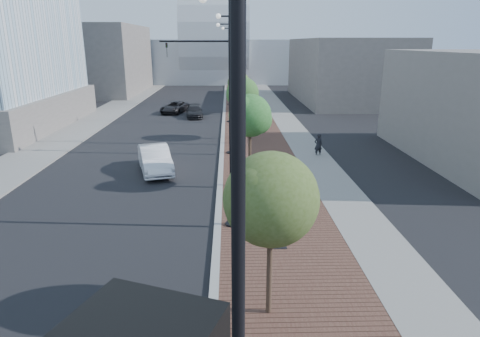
{
  "coord_description": "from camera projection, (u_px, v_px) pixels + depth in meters",
  "views": [
    {
      "loc": [
        0.5,
        -6.29,
        7.52
      ],
      "look_at": [
        1.0,
        12.0,
        2.0
      ],
      "focal_mm": 31.35,
      "sensor_mm": 36.0,
      "label": 1
    }
  ],
  "objects": [
    {
      "name": "streetlight_2",
      "position": [
        230.0,
        85.0,
        27.86
      ],
      "size": [
        1.72,
        0.56,
        9.28
      ],
      "color": "black",
      "rests_on": "ground"
    },
    {
      "name": "utility_cover_1",
      "position": [
        280.0,
        246.0,
        15.86
      ],
      "size": [
        0.5,
        0.5,
        0.02
      ],
      "primitive_type": "cube",
      "color": "black",
      "rests_on": "sidewalk"
    },
    {
      "name": "dark_car_far",
      "position": [
        194.0,
        112.0,
        43.72
      ],
      "size": [
        2.11,
        4.26,
        1.19
      ],
      "primitive_type": "imported",
      "rotation": [
        0.0,
        0.0,
        0.11
      ],
      "color": "black",
      "rests_on": "ground"
    },
    {
      "name": "west_sidewalk",
      "position": [
        106.0,
        113.0,
        46.11
      ],
      "size": [
        4.0,
        140.0,
        0.12
      ],
      "primitive_type": "cube",
      "color": "slate",
      "rests_on": "ground"
    },
    {
      "name": "commercial_block_nw",
      "position": [
        94.0,
        60.0,
        63.64
      ],
      "size": [
        14.0,
        20.0,
        10.0
      ],
      "primitive_type": "cube",
      "color": "#655F5B",
      "rests_on": "ground"
    },
    {
      "name": "utility_cover_2",
      "position": [
        259.0,
        165.0,
        26.39
      ],
      "size": [
        0.5,
        0.5,
        0.02
      ],
      "primitive_type": "cube",
      "color": "black",
      "rests_on": "sidewalk"
    },
    {
      "name": "white_sedan",
      "position": [
        155.0,
        159.0,
        25.18
      ],
      "size": [
        2.93,
        5.06,
        1.58
      ],
      "primitive_type": "imported",
      "rotation": [
        0.0,
        0.0,
        0.28
      ],
      "color": "silver",
      "rests_on": "ground"
    },
    {
      "name": "curb",
      "position": [
        224.0,
        112.0,
        46.44
      ],
      "size": [
        0.3,
        140.0,
        0.14
      ],
      "primitive_type": "cube",
      "color": "gray",
      "rests_on": "ground"
    },
    {
      "name": "concrete_strip",
      "position": [
        280.0,
        112.0,
        46.6
      ],
      "size": [
        2.4,
        140.0,
        0.13
      ],
      "primitive_type": "cube",
      "color": "slate",
      "rests_on": "ground"
    },
    {
      "name": "tree_0",
      "position": [
        273.0,
        199.0,
        11.05
      ],
      "size": [
        2.57,
        2.56,
        4.84
      ],
      "color": "#382619",
      "rests_on": "ground"
    },
    {
      "name": "tree_2",
      "position": [
        243.0,
        94.0,
        33.03
      ],
      "size": [
        2.6,
        2.59,
        4.95
      ],
      "color": "#382619",
      "rests_on": "ground"
    },
    {
      "name": "dark_car_mid",
      "position": [
        175.0,
        107.0,
        46.47
      ],
      "size": [
        3.21,
        4.85,
        1.24
      ],
      "primitive_type": "imported",
      "rotation": [
        0.0,
        0.0,
        -0.28
      ],
      "color": "black",
      "rests_on": "ground"
    },
    {
      "name": "streetlight_1",
      "position": [
        228.0,
        126.0,
        16.51
      ],
      "size": [
        1.44,
        0.56,
        9.21
      ],
      "color": "black",
      "rests_on": "ground"
    },
    {
      "name": "tree_3",
      "position": [
        239.0,
        83.0,
        44.61
      ],
      "size": [
        2.44,
        2.4,
        4.55
      ],
      "color": "#382619",
      "rests_on": "ground"
    },
    {
      "name": "convention_center",
      "position": [
        216.0,
        50.0,
        87.74
      ],
      "size": [
        50.0,
        30.0,
        50.0
      ],
      "color": "#B0B7BB",
      "rests_on": "ground"
    },
    {
      "name": "streetlight_4",
      "position": [
        229.0,
        66.0,
        50.83
      ],
      "size": [
        1.72,
        0.56,
        9.28
      ],
      "color": "black",
      "rests_on": "ground"
    },
    {
      "name": "pedestrian",
      "position": [
        318.0,
        145.0,
        28.58
      ],
      "size": [
        0.66,
        0.52,
        1.6
      ],
      "primitive_type": "imported",
      "rotation": [
        0.0,
        0.0,
        3.4
      ],
      "color": "black",
      "rests_on": "ground"
    },
    {
      "name": "streetlight_3",
      "position": [
        228.0,
        78.0,
        39.48
      ],
      "size": [
        1.44,
        0.56,
        9.21
      ],
      "color": "black",
      "rests_on": "ground"
    },
    {
      "name": "streetlight_0",
      "position": [
        238.0,
        283.0,
        4.89
      ],
      "size": [
        1.72,
        0.56,
        9.28
      ],
      "color": "black",
      "rests_on": "ground"
    },
    {
      "name": "commercial_block_ne",
      "position": [
        346.0,
        70.0,
        55.29
      ],
      "size": [
        12.0,
        22.0,
        8.0
      ],
      "primitive_type": "cube",
      "color": "#605B57",
      "rests_on": "ground"
    },
    {
      "name": "traffic_mast",
      "position": [
        217.0,
        79.0,
        30.66
      ],
      "size": [
        5.09,
        0.2,
        8.0
      ],
      "color": "black",
      "rests_on": "ground"
    },
    {
      "name": "sidewalk",
      "position": [
        256.0,
        112.0,
        46.54
      ],
      "size": [
        7.0,
        140.0,
        0.12
      ],
      "primitive_type": "cube",
      "color": "#4C2D23",
      "rests_on": "ground"
    },
    {
      "name": "tree_1",
      "position": [
        251.0,
        116.0,
        21.47
      ],
      "size": [
        2.28,
        2.21,
        5.03
      ],
      "color": "#382619",
      "rests_on": "ground"
    }
  ]
}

